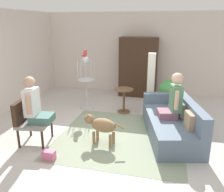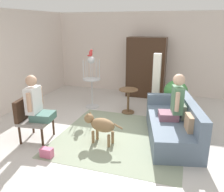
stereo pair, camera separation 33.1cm
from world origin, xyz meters
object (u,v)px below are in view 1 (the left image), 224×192
Objects in this scene: armchair at (29,118)px; person_on_couch at (174,99)px; person_on_armchair at (35,104)px; dog at (101,125)px; bird_cage_stand at (86,79)px; armoire_cabinet at (139,67)px; handbag at (49,155)px; round_end_table at (124,98)px; potted_plant at (170,91)px; parrot at (85,53)px; column_lamp at (151,83)px; couch at (172,122)px.

armchair is 2.79m from person_on_couch.
person_on_armchair reaches higher than armchair.
person_on_couch is at bearing 25.35° from dog.
bird_cage_stand is (0.27, 2.06, 0.02)m from person_on_armchair.
armoire_cabinet reaches higher than armchair.
armchair reaches higher than handbag.
person_on_armchair is 1.38× the size of round_end_table.
armoire_cabinet is at bearing 51.45° from bird_cage_stand.
armoire_cabinet reaches higher than potted_plant.
parrot reaches higher than potted_plant.
person_on_couch is at bearing -68.82° from column_lamp.
round_end_table is at bearing 86.41° from dog.
dog is (-1.31, -0.65, 0.09)m from couch.
person_on_armchair reaches higher than round_end_table.
bird_cage_stand is at bearing 0.00° from parrot.
person_on_couch is 0.65× the size of bird_cage_stand.
parrot is 0.10× the size of armoire_cabinet.
column_lamp is at bearing 62.61° from handbag.
person_on_couch is at bearing 34.66° from handbag.
person_on_armchair reaches higher than dog.
handbag is (0.23, -2.58, -0.70)m from bird_cage_stand.
person_on_couch is at bearing 18.34° from armchair.
person_on_armchair is 0.58× the size of column_lamp.
armoire_cabinet is (1.19, 1.49, -0.56)m from parrot.
dog is 0.90× the size of potted_plant.
bird_cage_stand is 1.91m from armoire_cabinet.
person_on_couch is 2.53m from bird_cage_stand.
round_end_table is at bearing -6.46° from parrot.
person_on_couch reaches higher than handbag.
dog is 2.19m from column_lamp.
armoire_cabinet is at bearing 123.94° from potted_plant.
couch is 1.40× the size of column_lamp.
couch is 2.50× the size of armchair.
potted_plant reaches higher than dog.
armchair is 2.14m from bird_cage_stand.
column_lamp is at bearing 111.18° from person_on_couch.
parrot is 0.85× the size of handbag.
parrot is at bearing -180.00° from bird_cage_stand.
potted_plant is at bearing 0.66° from bird_cage_stand.
dog is 3.36m from armoire_cabinet.
bird_cage_stand reaches higher than person_on_couch.
handbag is (-2.01, -1.42, -0.20)m from couch.
person_on_couch is 1.49m from dog.
round_end_table is 0.42× the size of column_lamp.
couch is 0.51m from person_on_couch.
armoire_cabinet reaches higher than dog.
armoire_cabinet is (1.46, 3.55, 0.13)m from person_on_armchair.
potted_plant reaches higher than handbag.
column_lamp reaches higher than round_end_table.
armoire_cabinet is (-0.49, 1.29, 0.16)m from column_lamp.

